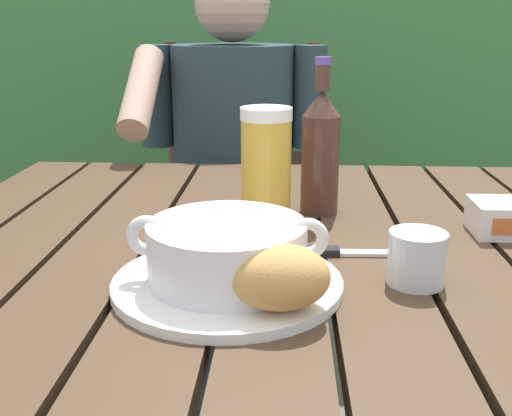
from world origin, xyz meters
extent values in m
cube|color=#46311F|center=(-0.37, 0.00, 0.74)|extent=(0.11, 0.94, 0.04)
cube|color=#46311F|center=(-0.25, 0.00, 0.74)|extent=(0.11, 0.94, 0.04)
cube|color=#46311F|center=(-0.12, 0.00, 0.74)|extent=(0.11, 0.94, 0.04)
cube|color=#46311F|center=(0.00, 0.00, 0.74)|extent=(0.11, 0.94, 0.04)
cube|color=#46311F|center=(0.12, 0.00, 0.74)|extent=(0.11, 0.94, 0.04)
cube|color=#46311F|center=(0.25, 0.00, 0.74)|extent=(0.11, 0.94, 0.04)
cube|color=#46311F|center=(0.00, 0.44, 0.68)|extent=(1.07, 0.03, 0.08)
cube|color=#46311F|center=(-0.51, 0.43, 0.36)|extent=(0.06, 0.06, 0.72)
cube|color=#46311F|center=(0.51, 0.43, 0.36)|extent=(0.06, 0.06, 0.72)
cube|color=#396F39|center=(0.00, 1.72, 0.70)|extent=(3.83, 0.60, 1.41)
cylinder|color=#4C3823|center=(-0.34, 1.87, 0.91)|extent=(0.10, 0.10, 1.82)
cylinder|color=#4B2D26|center=(0.09, 0.64, 0.23)|extent=(0.04, 0.04, 0.45)
cylinder|color=#4B2D26|center=(-0.35, 0.64, 0.23)|extent=(0.04, 0.04, 0.45)
cylinder|color=#4B2D26|center=(0.09, 1.06, 0.23)|extent=(0.04, 0.04, 0.45)
cylinder|color=#4B2D26|center=(-0.35, 1.06, 0.23)|extent=(0.04, 0.04, 0.45)
cube|color=#4B2D26|center=(-0.13, 0.85, 0.46)|extent=(0.48, 0.46, 0.02)
cylinder|color=#4B2D26|center=(0.09, 1.06, 0.73)|extent=(0.04, 0.04, 0.55)
cylinder|color=#4B2D26|center=(-0.35, 1.06, 0.73)|extent=(0.04, 0.04, 0.55)
cube|color=#4B2D26|center=(-0.13, 1.06, 0.64)|extent=(0.44, 0.02, 0.04)
cube|color=#4B2D26|center=(-0.13, 1.06, 0.78)|extent=(0.44, 0.02, 0.04)
cube|color=#4B2D26|center=(-0.13, 1.06, 0.92)|extent=(0.44, 0.02, 0.04)
cylinder|color=#273B44|center=(-0.05, 0.55, 0.23)|extent=(0.11, 0.11, 0.45)
cylinder|color=#273B44|center=(-0.05, 0.65, 0.51)|extent=(0.13, 0.40, 0.13)
cylinder|color=#273B44|center=(-0.22, 0.55, 0.23)|extent=(0.11, 0.11, 0.45)
cylinder|color=#273B44|center=(-0.22, 0.65, 0.51)|extent=(0.13, 0.40, 0.13)
cylinder|color=#273B44|center=(-0.13, 0.75, 0.76)|extent=(0.32, 0.32, 0.49)
sphere|color=tan|center=(-0.13, 0.75, 1.10)|extent=(0.19, 0.19, 0.19)
cylinder|color=#273B44|center=(0.07, 0.73, 0.87)|extent=(0.08, 0.08, 0.26)
cylinder|color=#273B44|center=(-0.33, 0.73, 0.87)|extent=(0.08, 0.08, 0.26)
cylinder|color=tan|center=(-0.33, 0.57, 0.90)|extent=(0.07, 0.25, 0.21)
cylinder|color=white|center=(-0.06, -0.19, 0.76)|extent=(0.28, 0.28, 0.01)
cylinder|color=white|center=(-0.06, -0.19, 0.80)|extent=(0.19, 0.19, 0.07)
cylinder|color=#A44B27|center=(-0.06, -0.19, 0.82)|extent=(0.17, 0.17, 0.01)
torus|color=white|center=(-0.15, -0.19, 0.82)|extent=(0.05, 0.01, 0.05)
torus|color=white|center=(0.04, -0.19, 0.82)|extent=(0.05, 0.01, 0.05)
ellipsoid|color=tan|center=(0.01, -0.27, 0.80)|extent=(0.12, 0.09, 0.07)
cylinder|color=gold|center=(-0.02, 0.05, 0.84)|extent=(0.08, 0.08, 0.16)
cylinder|color=white|center=(-0.02, 0.05, 0.93)|extent=(0.08, 0.08, 0.02)
cylinder|color=#492C23|center=(0.07, 0.12, 0.83)|extent=(0.06, 0.06, 0.16)
cone|color=#492C23|center=(0.07, 0.12, 0.94)|extent=(0.06, 0.06, 0.04)
cylinder|color=#492C23|center=(0.07, 0.12, 0.98)|extent=(0.02, 0.02, 0.04)
cylinder|color=#594894|center=(0.07, 0.12, 1.00)|extent=(0.03, 0.03, 0.01)
cylinder|color=silver|center=(0.17, -0.17, 0.79)|extent=(0.07, 0.07, 0.07)
cube|color=white|center=(0.35, 0.03, 0.78)|extent=(0.11, 0.08, 0.05)
cube|color=silver|center=(0.12, -0.08, 0.76)|extent=(0.13, 0.02, 0.00)
cube|color=black|center=(0.05, -0.08, 0.76)|extent=(0.07, 0.02, 0.01)
camera|label=1|loc=(0.01, -0.86, 1.06)|focal=42.87mm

